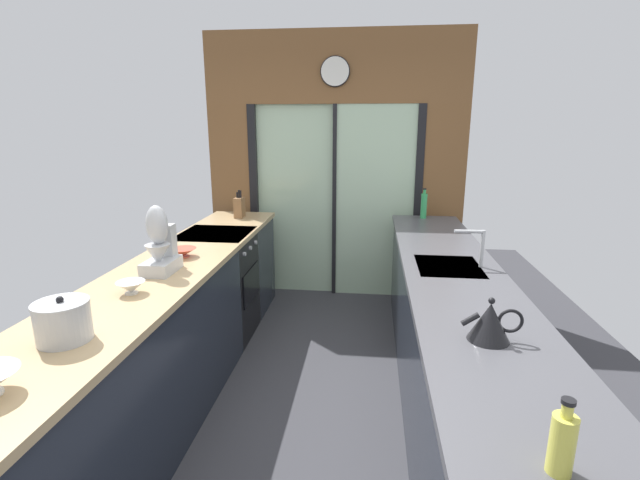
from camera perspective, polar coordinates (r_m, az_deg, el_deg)
The scene contains 14 objects.
ground_plane at distance 3.45m, azimuth -0.86°, elevation -17.36°, with size 5.04×7.60×0.02m, color #38383D.
back_wall_unit at distance 4.73m, azimuth 1.89°, elevation 11.00°, with size 2.64×0.12×2.70m.
left_counter_run at distance 3.07m, azimuth -19.61°, elevation -12.42°, with size 0.62×3.80×0.92m.
right_counter_run at distance 2.98m, azimuth 16.40°, elevation -13.00°, with size 0.62×3.80×0.92m.
sink_faucet at distance 3.03m, azimuth 19.17°, elevation -0.26°, with size 0.19×0.02×0.24m.
oven_range at distance 4.02m, azimuth -12.69°, elevation -5.60°, with size 0.60×0.60×0.92m.
mixing_bowl_mid at distance 2.65m, azimuth -22.70°, elevation -5.49°, with size 0.15×0.15×0.07m.
mixing_bowl_far at distance 3.25m, azimuth -16.83°, elevation -1.48°, with size 0.18×0.18×0.06m.
knife_block at distance 4.48m, azimuth -10.11°, elevation 4.09°, with size 0.08×0.14×0.27m.
stand_mixer at distance 2.92m, azimuth -19.50°, elevation -0.82°, with size 0.17×0.27×0.42m.
stock_pot at distance 2.21m, azimuth -29.63°, elevation -8.87°, with size 0.22×0.22×0.20m.
kettle at distance 2.06m, azimuth 20.62°, elevation -9.61°, with size 0.26×0.18×0.19m.
soap_bottle_near at distance 1.43m, azimuth 28.20°, elevation -21.55°, with size 0.07×0.07×0.22m.
soap_bottle_far at distance 4.49m, azimuth 12.94°, elevation 4.29°, with size 0.06×0.06×0.29m.
Camera 1 is at (0.38, -2.31, 1.81)m, focal length 25.42 mm.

